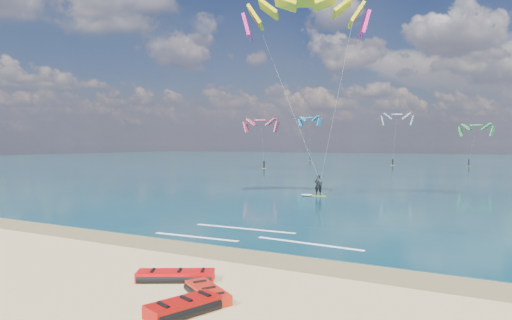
{
  "coord_description": "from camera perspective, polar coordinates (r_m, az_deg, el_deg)",
  "views": [
    {
      "loc": [
        13.03,
        -13.53,
        4.74
      ],
      "look_at": [
        1.32,
        8.0,
        3.85
      ],
      "focal_mm": 32.0,
      "sensor_mm": 36.0,
      "label": 1
    }
  ],
  "objects": [
    {
      "name": "ground",
      "position": [
        55.3,
        14.82,
        -2.9
      ],
      "size": [
        320.0,
        320.0,
        0.0
      ],
      "primitive_type": "plane",
      "color": "tan",
      "rests_on": "ground"
    },
    {
      "name": "wet_sand_strip",
      "position": [
        21.58,
        -9.64,
        -10.63
      ],
      "size": [
        320.0,
        2.4,
        0.01
      ],
      "primitive_type": "cube",
      "color": "brown",
      "rests_on": "ground"
    },
    {
      "name": "sea",
      "position": [
        118.35,
        22.19,
        -0.35
      ],
      "size": [
        320.0,
        200.0,
        0.04
      ],
      "primitive_type": "cube",
      "color": "#0B2D3C",
      "rests_on": "ground"
    },
    {
      "name": "packed_kite_left",
      "position": [
        16.52,
        -10.0,
        -14.63
      ],
      "size": [
        3.04,
        2.37,
        0.4
      ],
      "primitive_type": null,
      "rotation": [
        0.0,
        0.0,
        0.51
      ],
      "color": "red",
      "rests_on": "ground"
    },
    {
      "name": "packed_kite_mid",
      "position": [
        14.71,
        -6.09,
        -16.73
      ],
      "size": [
        2.47,
        2.09,
        0.37
      ],
      "primitive_type": null,
      "rotation": [
        0.0,
        0.0,
        -0.57
      ],
      "color": "red",
      "rests_on": "ground"
    },
    {
      "name": "packed_kite_right",
      "position": [
        13.54,
        -9.09,
        -18.44
      ],
      "size": [
        1.92,
        2.59,
        0.45
      ],
      "primitive_type": null,
      "rotation": [
        0.0,
        0.0,
        1.23
      ],
      "color": "#A50B07",
      "rests_on": "ground"
    },
    {
      "name": "kitesurfer_main",
      "position": [
        37.67,
        6.98,
        8.46
      ],
      "size": [
        9.52,
        9.64,
        17.23
      ],
      "rotation": [
        0.0,
        0.0,
        0.15
      ],
      "color": "#9ED519",
      "rests_on": "sea"
    },
    {
      "name": "shoreline_foam",
      "position": [
        23.55,
        -0.79,
        -9.42
      ],
      "size": [
        10.71,
        3.58,
        0.01
      ],
      "color": "white",
      "rests_on": "ground"
    },
    {
      "name": "distant_kites",
      "position": [
        96.05,
        17.03,
        2.21
      ],
      "size": [
        65.21,
        43.5,
        11.59
      ],
      "color": "gray",
      "rests_on": "ground"
    }
  ]
}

